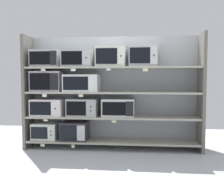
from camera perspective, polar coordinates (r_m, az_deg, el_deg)
The scene contains 29 objects.
ground at distance 3.66m, azimuth -1.62°, elevation -14.77°, with size 6.84×6.00×0.02m, color #B2B7BC.
back_panel at distance 4.71m, azimuth 0.29°, elevation 1.36°, with size 3.04×0.04×1.90m, color #9EA3A8.
upright_left at distance 4.83m, azimuth -17.37°, elevation 1.24°, with size 0.05×0.44×1.90m, color #68645B.
upright_right at distance 4.56m, azimuth 18.46°, elevation 1.07°, with size 0.05×0.44×1.90m, color #68645B.
shelf_0 at distance 4.58m, azimuth 0.00°, elevation -9.17°, with size 2.84×0.44×0.03m, color #ADA899.
microwave_0 at distance 4.79m, azimuth -13.87°, elevation -6.82°, with size 0.43×0.36×0.28m.
microwave_1 at distance 4.65m, azimuth -7.91°, elevation -6.89°, with size 0.44×0.41×0.31m.
price_tag_0 at distance 4.62m, azimuth -14.53°, elevation -9.69°, with size 0.07×0.00×0.04m, color beige.
price_tag_1 at distance 4.48m, azimuth -8.27°, elevation -10.10°, with size 0.05×0.00×0.05m, color beige.
shelf_1 at distance 4.50m, azimuth 0.00°, elevation -4.07°, with size 2.84×0.44×0.03m, color #ADA899.
microwave_2 at distance 4.72m, azimuth -13.32°, elevation -1.92°, with size 0.54×0.43×0.28m.
microwave_3 at distance 4.56m, azimuth -6.16°, elevation -1.97°, with size 0.50×0.43×0.29m.
microwave_4 at distance 4.47m, azimuth 1.34°, elevation -2.05°, with size 0.53×0.37×0.29m.
price_tag_2 at distance 4.53m, azimuth -13.93°, elevation -4.62°, with size 0.07×0.00×0.03m, color beige.
price_tag_3 at distance 4.28m, azimuth 0.44°, elevation -5.02°, with size 0.07×0.00×0.04m, color beige.
shelf_2 at distance 4.47m, azimuth 0.00°, elevation 1.16°, with size 2.84×0.44×0.03m, color #ADA899.
microwave_5 at distance 4.70m, azimuth -13.55°, elevation 3.44°, with size 0.51×0.38×0.34m.
microwave_6 at distance 4.54m, azimuth -6.39°, elevation 3.15°, with size 0.58×0.43×0.28m.
price_tag_4 at distance 4.49m, azimuth -14.15°, elevation 0.51°, with size 0.07×0.00×0.04m, color white.
price_tag_5 at distance 4.32m, azimuth -6.63°, elevation 0.50°, with size 0.07×0.00×0.04m, color beige.
shelf_3 at distance 4.47m, azimuth 0.00°, elevation 6.43°, with size 2.84×0.44×0.03m, color #ADA899.
microwave_7 at distance 4.72m, azimuth -13.79°, elevation 8.10°, with size 0.48×0.37×0.28m.
microwave_8 at distance 4.56m, azimuth -7.21°, elevation 8.26°, with size 0.50×0.40×0.27m.
microwave_9 at distance 4.47m, azimuth -0.26°, elevation 8.72°, with size 0.48×0.37×0.33m.
microwave_10 at distance 4.45m, azimuth 6.61°, elevation 8.80°, with size 0.46×0.36×0.34m.
price_tag_6 at distance 4.49m, azimuth -14.40°, elevation 5.81°, with size 0.07×0.00×0.04m, color beige.
price_tag_7 at distance 4.34m, azimuth -8.24°, elevation 5.94°, with size 0.08×0.00×0.04m, color white.
price_tag_8 at distance 4.24m, azimuth -0.76°, elevation 6.08°, with size 0.07×0.00×0.03m, color white.
price_tag_9 at distance 4.22m, azimuth 7.12°, elevation 5.97°, with size 0.08×0.00×0.05m, color beige.
Camera 1 is at (0.45, -4.44, 1.16)m, focal length 43.06 mm.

